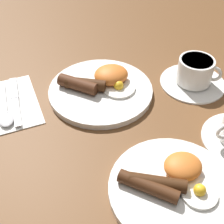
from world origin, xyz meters
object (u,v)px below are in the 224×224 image
breakfast_plate_near (101,87)px  knife (15,98)px  teacup_near (195,74)px  spoon (6,114)px  breakfast_plate_far (173,186)px

breakfast_plate_near → knife: breakfast_plate_near is taller
breakfast_plate_near → teacup_near: bearing=170.7°
teacup_near → knife: size_ratio=0.92×
breakfast_plate_near → knife: bearing=-8.9°
breakfast_plate_near → spoon: 0.23m
breakfast_plate_near → spoon: (0.23, 0.02, -0.01)m
teacup_near → breakfast_plate_far: bearing=55.3°
breakfast_plate_far → knife: size_ratio=1.31×
teacup_near → spoon: bearing=-2.1°
breakfast_plate_far → teacup_near: size_ratio=1.42×
spoon → teacup_near: bearing=88.2°
breakfast_plate_far → teacup_near: (-0.19, -0.27, 0.02)m
breakfast_plate_far → spoon: (0.27, -0.29, -0.00)m
breakfast_plate_near → breakfast_plate_far: bearing=98.3°
breakfast_plate_far → teacup_near: bearing=-124.7°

